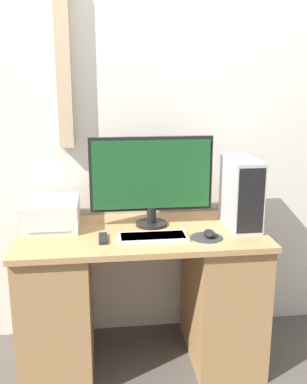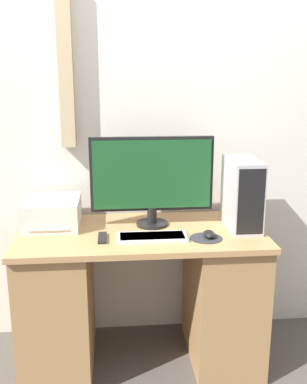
% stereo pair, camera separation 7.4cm
% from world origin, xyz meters
% --- Properties ---
extents(wall_back, '(6.40, 0.13, 2.70)m').
position_xyz_m(wall_back, '(-0.01, 0.69, 1.36)').
color(wall_back, silver).
rests_on(wall_back, ground_plane).
extents(desk, '(1.30, 0.64, 0.78)m').
position_xyz_m(desk, '(0.00, 0.32, 0.40)').
color(desk, tan).
rests_on(desk, ground_plane).
extents(monitor, '(0.67, 0.17, 0.49)m').
position_xyz_m(monitor, '(0.07, 0.41, 1.05)').
color(monitor, black).
rests_on(monitor, desk).
extents(keyboard, '(0.35, 0.14, 0.02)m').
position_xyz_m(keyboard, '(0.05, 0.20, 0.79)').
color(keyboard, silver).
rests_on(keyboard, desk).
extents(mousepad, '(0.16, 0.16, 0.00)m').
position_xyz_m(mousepad, '(0.32, 0.18, 0.78)').
color(mousepad, '#2D2D33').
rests_on(mousepad, desk).
extents(mouse, '(0.06, 0.09, 0.04)m').
position_xyz_m(mouse, '(0.34, 0.18, 0.80)').
color(mouse, black).
rests_on(mouse, mousepad).
extents(computer_tower, '(0.15, 0.33, 0.38)m').
position_xyz_m(computer_tower, '(0.54, 0.33, 0.97)').
color(computer_tower, '#B2B2B7').
rests_on(computer_tower, desk).
extents(printer, '(0.30, 0.33, 0.15)m').
position_xyz_m(printer, '(-0.48, 0.45, 0.85)').
color(printer, beige).
rests_on(printer, desk).
extents(remote_control, '(0.04, 0.14, 0.02)m').
position_xyz_m(remote_control, '(-0.20, 0.21, 0.79)').
color(remote_control, black).
rests_on(remote_control, desk).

